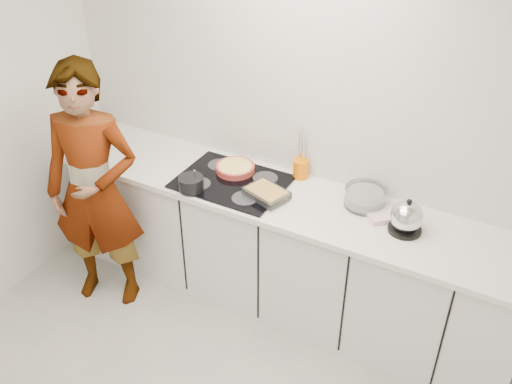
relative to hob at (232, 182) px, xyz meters
The scene contains 12 objects.
wall_back 0.62m from the hob, 44.17° to the left, with size 3.60×0.00×2.60m, color silver.
base_cabinets 0.60m from the hob, ahead, with size 3.20×0.58×0.87m, color white.
countertop 0.35m from the hob, ahead, with size 3.24×0.64×0.04m, color white.
hob is the anchor object (origin of this frame).
tart_dish 0.13m from the hob, 110.10° to the left, with size 0.30×0.30×0.04m.
saucepan 0.29m from the hob, 129.98° to the right, with size 0.22×0.22×0.16m.
baking_dish 0.30m from the hob, 10.93° to the right, with size 0.31×0.27×0.05m.
mixing_bowl 0.89m from the hob, 11.20° to the left, with size 0.35×0.35×0.12m.
tea_towel 1.04m from the hob, ahead, with size 0.22×0.16×0.04m, color white.
kettle 1.18m from the hob, ahead, with size 0.22×0.22×0.23m.
utensil_crock 0.48m from the hob, 37.38° to the left, with size 0.11×0.11×0.13m, color orange.
cook 0.91m from the hob, 146.34° to the right, with size 0.65×0.43×1.79m, color white.
Camera 1 is at (1.35, -1.50, 2.97)m, focal length 40.00 mm.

